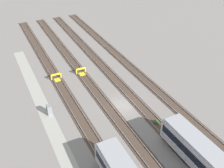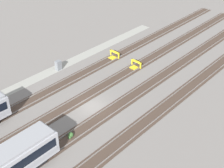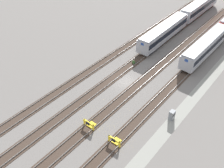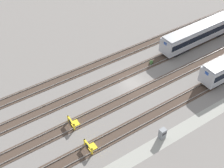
# 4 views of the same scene
# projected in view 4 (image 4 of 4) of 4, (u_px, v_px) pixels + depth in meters

# --- Properties ---
(ground_plane) EXTENTS (400.00, 400.00, 0.00)m
(ground_plane) POSITION_uv_depth(u_px,v_px,m) (132.00, 83.00, 50.38)
(ground_plane) COLOR gray
(service_walkway) EXTENTS (54.00, 2.00, 0.01)m
(service_walkway) POSITION_uv_depth(u_px,v_px,m) (182.00, 130.00, 43.22)
(service_walkway) COLOR #9E9E93
(service_walkway) RESTS_ON ground
(rail_track_nearest) EXTENTS (90.00, 2.24, 0.21)m
(rail_track_nearest) POSITION_uv_depth(u_px,v_px,m) (162.00, 110.00, 45.87)
(rail_track_nearest) COLOR #47382D
(rail_track_nearest) RESTS_ON ground
(rail_track_near_inner) EXTENTS (90.00, 2.24, 0.21)m
(rail_track_near_inner) POSITION_uv_depth(u_px,v_px,m) (141.00, 92.00, 48.85)
(rail_track_near_inner) COLOR #47382D
(rail_track_near_inner) RESTS_ON ground
(rail_track_middle) EXTENTS (90.00, 2.24, 0.21)m
(rail_track_middle) POSITION_uv_depth(u_px,v_px,m) (123.00, 75.00, 51.84)
(rail_track_middle) COLOR #47382D
(rail_track_middle) RESTS_ON ground
(rail_track_far_inner) EXTENTS (90.00, 2.24, 0.21)m
(rail_track_far_inner) POSITION_uv_depth(u_px,v_px,m) (108.00, 60.00, 54.82)
(rail_track_far_inner) COLOR #47382D
(rail_track_far_inner) RESTS_ON ground
(subway_car_front_row_left_inner) EXTENTS (18.04, 3.10, 3.70)m
(subway_car_front_row_left_inner) POSITION_uv_depth(u_px,v_px,m) (201.00, 32.00, 57.83)
(subway_car_front_row_left_inner) COLOR #ADAFB7
(subway_car_front_row_left_inner) RESTS_ON ground
(bumper_stop_nearest_track) EXTENTS (1.35, 2.00, 1.22)m
(bumper_stop_nearest_track) POSITION_uv_depth(u_px,v_px,m) (90.00, 146.00, 40.49)
(bumper_stop_nearest_track) COLOR yellow
(bumper_stop_nearest_track) RESTS_ON ground
(bumper_stop_near_inner_track) EXTENTS (1.36, 2.00, 1.22)m
(bumper_stop_near_inner_track) POSITION_uv_depth(u_px,v_px,m) (73.00, 122.00, 43.51)
(bumper_stop_near_inner_track) COLOR yellow
(bumper_stop_near_inner_track) RESTS_ON ground
(electrical_cabinet) EXTENTS (0.90, 0.73, 1.60)m
(electrical_cabinet) POSITION_uv_depth(u_px,v_px,m) (162.00, 133.00, 41.69)
(electrical_cabinet) COLOR gray
(electrical_cabinet) RESTS_ON ground
(weed_clump) EXTENTS (0.92, 0.70, 0.64)m
(weed_clump) POSITION_uv_depth(u_px,v_px,m) (151.00, 62.00, 54.05)
(weed_clump) COLOR #38602D
(weed_clump) RESTS_ON ground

